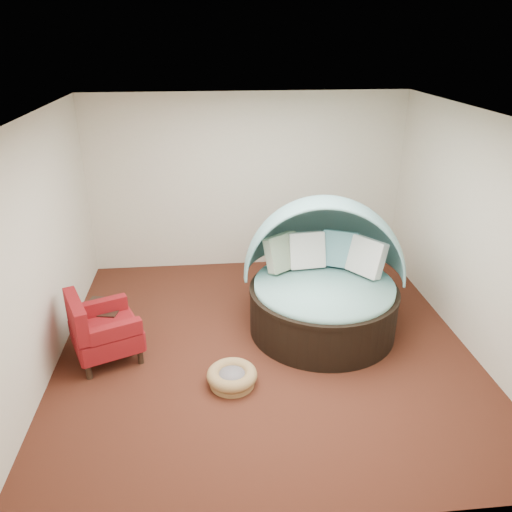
{
  "coord_description": "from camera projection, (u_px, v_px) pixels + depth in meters",
  "views": [
    {
      "loc": [
        -0.64,
        -5.2,
        3.58
      ],
      "look_at": [
        -0.05,
        0.6,
        0.97
      ],
      "focal_mm": 35.0,
      "sensor_mm": 36.0,
      "label": 1
    }
  ],
  "objects": [
    {
      "name": "ceiling",
      "position": [
        267.0,
        117.0,
        5.1
      ],
      "size": [
        5.0,
        5.0,
        0.0
      ],
      "primitive_type": "plane",
      "rotation": [
        3.14,
        0.0,
        0.0
      ],
      "color": "white",
      "rests_on": "wall_back"
    },
    {
      "name": "canopy_daybed",
      "position": [
        324.0,
        271.0,
        6.37
      ],
      "size": [
        2.24,
        2.19,
        1.74
      ],
      "rotation": [
        0.0,
        0.0,
        -0.17
      ],
      "color": "black",
      "rests_on": "floor"
    },
    {
      "name": "side_table",
      "position": [
        105.0,
        317.0,
        6.31
      ],
      "size": [
        0.56,
        0.56,
        0.45
      ],
      "rotation": [
        0.0,
        0.0,
        -0.21
      ],
      "color": "black",
      "rests_on": "floor"
    },
    {
      "name": "pet_basket",
      "position": [
        232.0,
        377.0,
        5.52
      ],
      "size": [
        0.64,
        0.64,
        0.2
      ],
      "rotation": [
        0.0,
        0.0,
        -0.14
      ],
      "color": "olive",
      "rests_on": "floor"
    },
    {
      "name": "wall_right",
      "position": [
        475.0,
        235.0,
        5.9
      ],
      "size": [
        0.0,
        5.0,
        5.0
      ],
      "primitive_type": "plane",
      "rotation": [
        1.57,
        0.0,
        -1.57
      ],
      "color": "beige",
      "rests_on": "floor"
    },
    {
      "name": "wall_left",
      "position": [
        39.0,
        252.0,
        5.44
      ],
      "size": [
        0.0,
        5.0,
        5.0
      ],
      "primitive_type": "plane",
      "rotation": [
        1.57,
        0.0,
        1.57
      ],
      "color": "beige",
      "rests_on": "floor"
    },
    {
      "name": "red_armchair",
      "position": [
        101.0,
        330.0,
        5.84
      ],
      "size": [
        0.98,
        0.98,
        0.87
      ],
      "rotation": [
        0.0,
        0.0,
        0.4
      ],
      "color": "black",
      "rests_on": "floor"
    },
    {
      "name": "wall_front",
      "position": [
        309.0,
        383.0,
        3.4
      ],
      "size": [
        5.0,
        0.0,
        5.0
      ],
      "primitive_type": "plane",
      "rotation": [
        -1.57,
        0.0,
        0.0
      ],
      "color": "beige",
      "rests_on": "floor"
    },
    {
      "name": "floor",
      "position": [
        265.0,
        346.0,
        6.24
      ],
      "size": [
        5.0,
        5.0,
        0.0
      ],
      "primitive_type": "plane",
      "color": "#492015",
      "rests_on": "ground"
    },
    {
      "name": "wall_back",
      "position": [
        247.0,
        183.0,
        7.94
      ],
      "size": [
        5.0,
        0.0,
        5.0
      ],
      "primitive_type": "plane",
      "rotation": [
        1.57,
        0.0,
        0.0
      ],
      "color": "beige",
      "rests_on": "floor"
    }
  ]
}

